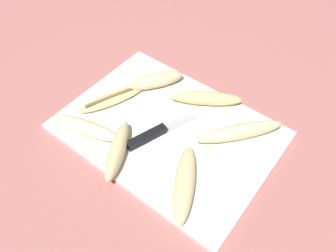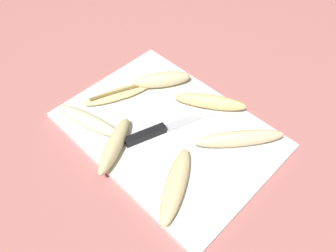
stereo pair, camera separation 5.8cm
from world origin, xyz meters
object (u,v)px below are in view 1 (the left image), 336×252
Objects in this scene: banana_mellow_near at (117,150)px; banana_ripe_center at (185,184)px; banana_spotted_left at (112,99)px; banana_cream_curved at (240,132)px; banana_golden_short at (206,98)px; knife at (156,133)px; banana_soft_right at (155,80)px; banana_bright_far at (85,128)px.

banana_ripe_center is at bearing 8.92° from banana_mellow_near.
banana_ripe_center is 1.02× the size of banana_spotted_left.
banana_spotted_left is (-0.31, -0.10, -0.01)m from banana_cream_curved.
banana_golden_short reaches higher than banana_ripe_center.
banana_cream_curved is at bearing 54.54° from knife.
knife is 1.30× the size of banana_spotted_left.
banana_soft_right is (-0.11, 0.13, 0.01)m from knife.
banana_cream_curved is at bearing -18.75° from banana_golden_short.
banana_spotted_left is (-0.05, -0.11, -0.01)m from banana_soft_right.
banana_bright_far reaches higher than knife.
banana_ripe_center is 0.98× the size of banana_cream_curved.
banana_mellow_near is at bearing -0.92° from banana_bright_far.
banana_ripe_center is at bearing -39.24° from banana_soft_right.
knife is 0.10m from banana_mellow_near.
banana_soft_right is at bearing 65.92° from banana_spotted_left.
banana_bright_far is at bearing -97.27° from banana_soft_right.
banana_cream_curved is at bearing 83.00° from banana_ripe_center.
banana_spotted_left is at bearing -143.91° from banana_golden_short.
knife is at bearing 152.45° from banana_ripe_center.
knife is at bearing 34.86° from banana_bright_far.
banana_spotted_left is 0.17m from banana_mellow_near.
banana_bright_far is at bearing -144.44° from banana_cream_curved.
banana_golden_short reaches higher than banana_bright_far.
banana_cream_curved is at bearing 17.44° from banana_spotted_left.
banana_mellow_near is (0.08, -0.22, -0.00)m from banana_soft_right.
banana_soft_right is 0.96× the size of banana_mellow_near.
knife is 0.17m from banana_soft_right.
banana_bright_far is 0.11m from banana_spotted_left.
banana_golden_short is at bearing 95.61° from knife.
banana_spotted_left is 0.24m from banana_golden_short.
banana_cream_curved reaches higher than banana_bright_far.
banana_cream_curved is (0.29, 0.21, 0.00)m from banana_bright_far.
banana_ripe_center reaches higher than banana_spotted_left.
banana_soft_right is at bearing 109.19° from banana_mellow_near.
banana_ripe_center is 0.30m from banana_spotted_left.
banana_bright_far reaches higher than banana_ripe_center.
banana_soft_right is at bearing 82.73° from banana_bright_far.
banana_mellow_near is at bearing -70.81° from banana_soft_right.
banana_bright_far is 1.16× the size of banana_mellow_near.
banana_golden_short is (0.04, 0.16, 0.01)m from knife.
knife is 1.27× the size of banana_bright_far.
banana_bright_far is 0.99× the size of banana_cream_curved.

